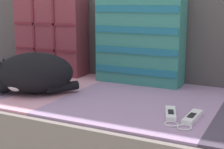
# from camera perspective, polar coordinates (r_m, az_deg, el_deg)

# --- Properties ---
(couch) EXTENTS (1.79, 0.89, 0.41)m
(couch) POSITION_cam_1_polar(r_m,az_deg,el_deg) (1.69, -4.62, -9.10)
(couch) COLOR brown
(couch) RESTS_ON ground_plane
(sofa_backrest) EXTENTS (1.75, 0.14, 0.50)m
(sofa_backrest) POSITION_cam_1_polar(r_m,az_deg,el_deg) (1.91, 0.97, 7.56)
(sofa_backrest) COLOR #474242
(sofa_backrest) RESTS_ON couch
(throw_pillow_quilted) EXTENTS (0.41, 0.14, 0.42)m
(throw_pillow_quilted) POSITION_cam_1_polar(r_m,az_deg,el_deg) (1.97, -10.09, 6.35)
(throw_pillow_quilted) COLOR brown
(throw_pillow_quilted) RESTS_ON couch
(throw_pillow_striped) EXTENTS (0.43, 0.14, 0.44)m
(throw_pillow_striped) POSITION_cam_1_polar(r_m,az_deg,el_deg) (1.71, 4.66, 5.87)
(throw_pillow_striped) COLOR #337A70
(throw_pillow_striped) RESTS_ON couch
(sleeping_cat) EXTENTS (0.40, 0.36, 0.18)m
(sleeping_cat) POSITION_cam_1_polar(r_m,az_deg,el_deg) (1.57, -13.39, 0.07)
(sleeping_cat) COLOR black
(sleeping_cat) RESTS_ON couch
(game_remote_near) EXTENTS (0.10, 0.19, 0.02)m
(game_remote_near) POSITION_cam_1_polar(r_m,az_deg,el_deg) (1.25, 9.73, -6.56)
(game_remote_near) COLOR white
(game_remote_near) RESTS_ON couch
(game_remote_far) EXTENTS (0.05, 0.19, 0.02)m
(game_remote_far) POSITION_cam_1_polar(r_m,az_deg,el_deg) (1.23, 13.13, -7.05)
(game_remote_far) COLOR white
(game_remote_far) RESTS_ON couch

